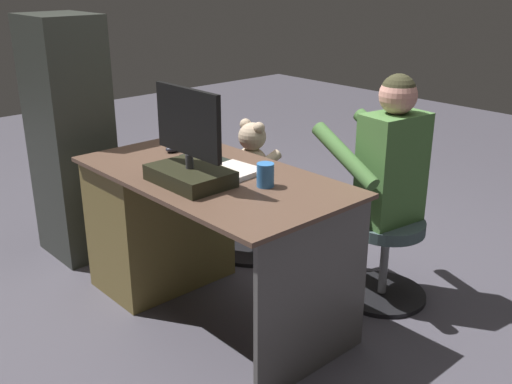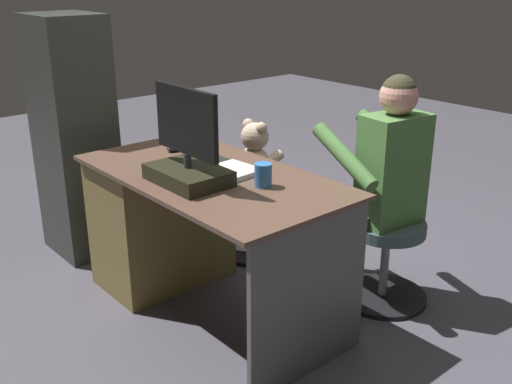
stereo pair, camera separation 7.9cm
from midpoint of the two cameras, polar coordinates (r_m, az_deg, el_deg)
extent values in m
plane|color=#4A4751|center=(3.32, 1.51, -9.12)|extent=(10.00, 10.00, 0.00)
cube|color=brown|center=(2.82, -3.54, 1.57)|extent=(1.38, 0.73, 0.02)
cube|color=olive|center=(3.31, -8.25, -2.55)|extent=(0.44, 0.67, 0.72)
cube|color=#53514F|center=(2.52, 6.06, -10.21)|extent=(0.02, 0.66, 0.72)
cube|color=black|center=(2.69, -5.62, 1.62)|extent=(0.38, 0.26, 0.07)
cylinder|color=#333338|center=(2.67, -5.67, 2.98)|extent=(0.04, 0.04, 0.06)
cube|color=black|center=(2.63, -5.81, 6.72)|extent=(0.43, 0.02, 0.30)
cube|color=black|center=(2.63, -5.56, 6.77)|extent=(0.40, 0.00, 0.27)
cube|color=black|center=(2.94, -3.03, 2.79)|extent=(0.42, 0.14, 0.02)
ellipsoid|color=#23242F|center=(3.18, -7.00, 4.20)|extent=(0.06, 0.10, 0.04)
cylinder|color=#3372BF|center=(2.63, 1.55, 1.62)|extent=(0.08, 0.08, 0.11)
cube|color=black|center=(3.00, -5.76, 3.08)|extent=(0.05, 0.15, 0.02)
cube|color=beige|center=(2.78, -2.12, 1.80)|extent=(0.24, 0.32, 0.02)
cylinder|color=black|center=(3.75, 0.50, -5.22)|extent=(0.52, 0.52, 0.03)
cylinder|color=gray|center=(3.67, 0.51, -2.55)|extent=(0.04, 0.04, 0.35)
cylinder|color=maroon|center=(3.60, 0.52, 0.49)|extent=(0.40, 0.40, 0.06)
ellipsoid|color=#C6AD90|center=(3.55, 0.53, 2.59)|extent=(0.21, 0.17, 0.22)
sphere|color=#C6AD90|center=(3.50, 0.54, 5.31)|extent=(0.16, 0.16, 0.16)
sphere|color=beige|center=(3.55, 1.39, 5.31)|extent=(0.06, 0.06, 0.06)
sphere|color=#C6AD90|center=(3.45, 1.17, 6.11)|extent=(0.07, 0.07, 0.07)
sphere|color=#C6AD90|center=(3.53, -0.08, 6.46)|extent=(0.07, 0.07, 0.07)
cylinder|color=#C6AD90|center=(3.49, 2.12, 3.00)|extent=(0.06, 0.16, 0.11)
cylinder|color=#C6AD90|center=(3.64, -0.10, 3.75)|extent=(0.06, 0.16, 0.11)
cylinder|color=#C6AD90|center=(3.61, 2.50, 1.65)|extent=(0.07, 0.13, 0.07)
cylinder|color=#C6AD90|center=(3.69, 1.34, 2.06)|extent=(0.07, 0.13, 0.07)
cylinder|color=black|center=(3.30, 12.59, -9.60)|extent=(0.46, 0.46, 0.03)
cylinder|color=gray|center=(3.21, 12.85, -6.67)|extent=(0.04, 0.04, 0.35)
cylinder|color=#425658|center=(3.13, 13.15, -3.28)|extent=(0.39, 0.39, 0.06)
cube|color=#4D7C3E|center=(3.02, 13.61, 2.06)|extent=(0.24, 0.34, 0.55)
sphere|color=#DA9786|center=(2.93, 14.21, 8.84)|extent=(0.18, 0.18, 0.18)
sphere|color=#393722|center=(2.92, 14.24, 9.19)|extent=(0.17, 0.17, 0.17)
cylinder|color=#4D7C3E|center=(2.90, 9.19, 3.36)|extent=(0.44, 0.13, 0.26)
cylinder|color=#4D7C3E|center=(3.23, 13.00, 4.88)|extent=(0.44, 0.13, 0.26)
cylinder|color=#364233|center=(3.13, 9.09, -1.95)|extent=(0.43, 0.17, 0.11)
cylinder|color=#364233|center=(3.33, 5.83, -4.87)|extent=(0.10, 0.10, 0.44)
cylinder|color=#364233|center=(3.27, 10.76, -1.06)|extent=(0.43, 0.17, 0.11)
cylinder|color=#364233|center=(3.46, 7.54, -3.91)|extent=(0.10, 0.10, 0.44)
cube|color=#2F322D|center=(3.67, -16.28, 4.93)|extent=(0.44, 0.36, 1.41)
camera|label=1|loc=(0.04, -89.25, 0.28)|focal=41.99mm
camera|label=2|loc=(0.04, 90.75, -0.28)|focal=41.99mm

